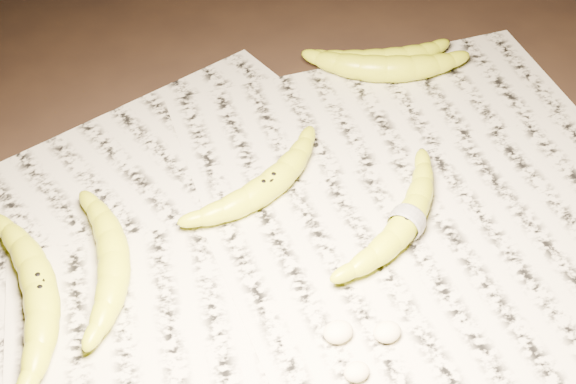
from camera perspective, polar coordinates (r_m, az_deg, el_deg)
name	(u,v)px	position (r m, az deg, el deg)	size (l,w,h in m)	color
ground	(314,230)	(0.98, 1.84, -2.70)	(3.00, 3.00, 0.00)	black
newspaper_patch	(311,234)	(0.97, 1.68, -3.03)	(0.90, 0.70, 0.01)	beige
banana_left_a	(40,290)	(0.92, -17.25, -6.65)	(0.23, 0.06, 0.04)	#BFD11A
banana_left_b	(113,259)	(0.93, -12.31, -4.67)	(0.19, 0.06, 0.04)	#BFD11A
banana_center	(267,184)	(0.99, -1.47, 0.54)	(0.20, 0.06, 0.04)	#BFD11A
banana_taped	(407,220)	(0.96, 8.46, -1.99)	(0.21, 0.06, 0.04)	#BFD11A
banana_upper_a	(386,67)	(1.18, 7.01, 8.84)	(0.21, 0.06, 0.04)	#BFD11A
banana_upper_b	(384,58)	(1.20, 6.81, 9.42)	(0.18, 0.06, 0.04)	#BFD11A
measuring_tape	(407,220)	(0.96, 8.46, -1.99)	(0.05, 0.05, 0.00)	white
flesh_chunk_a	(338,330)	(0.87, 3.60, -9.75)	(0.03, 0.03, 0.02)	#FFF5C5
flesh_chunk_b	(357,370)	(0.84, 4.93, -12.48)	(0.03, 0.02, 0.02)	#FFF5C5
flesh_chunk_c	(388,330)	(0.87, 7.10, -9.70)	(0.03, 0.03, 0.02)	#FFF5C5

